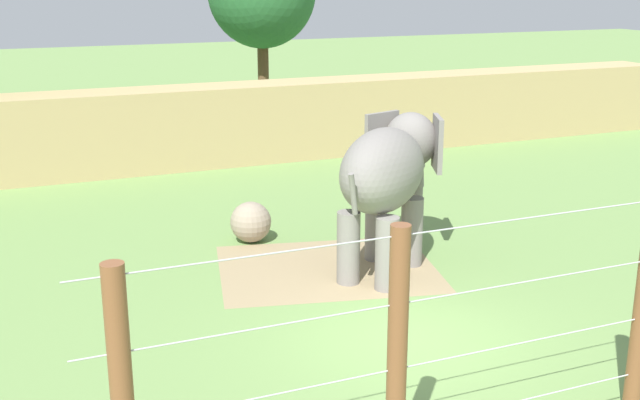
% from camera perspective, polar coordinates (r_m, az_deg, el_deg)
% --- Properties ---
extents(ground_plane, '(120.00, 120.00, 0.00)m').
position_cam_1_polar(ground_plane, '(13.63, 6.39, -10.00)').
color(ground_plane, '#6B8E4C').
extents(dirt_patch, '(5.15, 4.43, 0.01)m').
position_cam_1_polar(dirt_patch, '(16.66, 0.53, -4.93)').
color(dirt_patch, '#937F5B').
rests_on(dirt_patch, ground).
extents(embankment_wall, '(36.00, 1.80, 2.51)m').
position_cam_1_polar(embankment_wall, '(25.72, -8.66, 5.28)').
color(embankment_wall, tan).
rests_on(embankment_wall, ground).
extents(elephant, '(3.54, 3.40, 3.08)m').
position_cam_1_polar(elephant, '(16.12, 4.92, 1.90)').
color(elephant, gray).
rests_on(elephant, ground).
extents(enrichment_ball, '(0.94, 0.94, 0.94)m').
position_cam_1_polar(enrichment_ball, '(18.21, -5.00, -1.59)').
color(enrichment_ball, gray).
rests_on(enrichment_ball, ground).
extents(cable_fence, '(11.29, 0.24, 3.22)m').
position_cam_1_polar(cable_fence, '(10.55, 14.92, -8.83)').
color(cable_fence, brown).
rests_on(cable_fence, ground).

